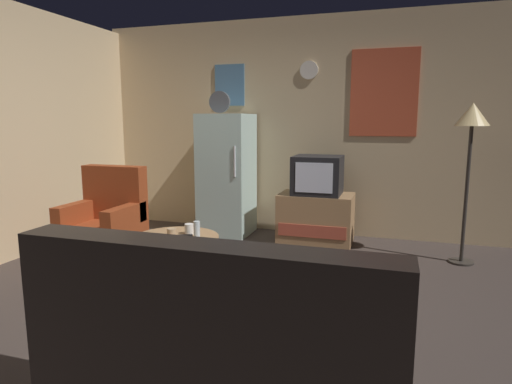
% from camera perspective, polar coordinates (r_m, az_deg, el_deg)
% --- Properties ---
extents(ground_plane, '(12.00, 12.00, 0.00)m').
position_cam_1_polar(ground_plane, '(3.52, -3.90, -14.49)').
color(ground_plane, '#3D332D').
extents(wall_with_art, '(5.20, 0.12, 2.67)m').
position_cam_1_polar(wall_with_art, '(5.57, 5.36, 8.45)').
color(wall_with_art, '#D1B284').
rests_on(wall_with_art, ground_plane).
extents(fridge, '(0.60, 0.62, 1.77)m').
position_cam_1_polar(fridge, '(5.46, -3.85, 2.31)').
color(fridge, silver).
rests_on(fridge, ground_plane).
extents(tv_stand, '(0.84, 0.53, 0.58)m').
position_cam_1_polar(tv_stand, '(5.13, 7.82, -3.48)').
color(tv_stand, '#9E754C').
rests_on(tv_stand, ground_plane).
extents(crt_tv, '(0.54, 0.51, 0.44)m').
position_cam_1_polar(crt_tv, '(5.03, 8.07, 2.20)').
color(crt_tv, black).
rests_on(crt_tv, tv_stand).
extents(standing_lamp, '(0.32, 0.32, 1.59)m').
position_cam_1_polar(standing_lamp, '(4.71, 26.36, 7.61)').
color(standing_lamp, '#332D28').
rests_on(standing_lamp, ground_plane).
extents(coffee_table, '(0.72, 0.72, 0.47)m').
position_cam_1_polar(coffee_table, '(3.75, -10.39, -9.26)').
color(coffee_table, '#9E754C').
rests_on(coffee_table, ground_plane).
extents(wine_glass, '(0.05, 0.05, 0.15)m').
position_cam_1_polar(wine_glass, '(3.56, -7.74, -4.99)').
color(wine_glass, silver).
rests_on(wine_glass, coffee_table).
extents(mug_ceramic_white, '(0.08, 0.08, 0.09)m').
position_cam_1_polar(mug_ceramic_white, '(3.73, -8.72, -4.81)').
color(mug_ceramic_white, silver).
rests_on(mug_ceramic_white, coffee_table).
extents(mug_ceramic_tan, '(0.08, 0.08, 0.09)m').
position_cam_1_polar(mug_ceramic_tan, '(3.60, -10.96, -5.40)').
color(mug_ceramic_tan, tan).
rests_on(mug_ceramic_tan, coffee_table).
extents(remote_control, '(0.15, 0.11, 0.02)m').
position_cam_1_polar(remote_control, '(3.64, -9.46, -5.73)').
color(remote_control, black).
rests_on(remote_control, coffee_table).
extents(armchair, '(0.68, 0.68, 0.96)m').
position_cam_1_polar(armchair, '(4.68, -19.17, -4.58)').
color(armchair, maroon).
rests_on(armchair, ground_plane).
extents(couch, '(1.70, 0.80, 0.92)m').
position_cam_1_polar(couch, '(2.26, -4.46, -20.16)').
color(couch, black).
rests_on(couch, ground_plane).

